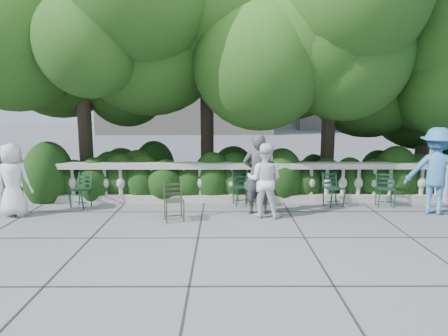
{
  "coord_description": "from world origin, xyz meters",
  "views": [
    {
      "loc": [
        -0.04,
        -8.14,
        2.5
      ],
      "look_at": [
        0.0,
        1.0,
        1.0
      ],
      "focal_mm": 32.0,
      "sensor_mm": 36.0,
      "label": 1
    }
  ],
  "objects_px": {
    "chair_c": "(244,206)",
    "person_businessman": "(13,180)",
    "chair_weathered": "(175,223)",
    "person_older_blue": "(436,171)",
    "chair_e": "(337,208)",
    "person_woman_grey": "(258,174)",
    "chair_b": "(77,209)",
    "chair_d": "(253,207)",
    "chair_f": "(386,208)",
    "person_casual_man": "(264,180)"
  },
  "relations": [
    {
      "from": "chair_f",
      "to": "chair_weathered",
      "type": "bearing_deg",
      "value": -157.65
    },
    {
      "from": "chair_c",
      "to": "chair_e",
      "type": "xyz_separation_m",
      "value": [
        2.23,
        -0.17,
        0.0
      ]
    },
    {
      "from": "person_woman_grey",
      "to": "person_casual_man",
      "type": "distance_m",
      "value": 0.3
    },
    {
      "from": "person_woman_grey",
      "to": "person_older_blue",
      "type": "xyz_separation_m",
      "value": [
        4.01,
        -0.01,
        0.07
      ]
    },
    {
      "from": "chair_f",
      "to": "person_casual_man",
      "type": "relative_size",
      "value": 0.51
    },
    {
      "from": "chair_b",
      "to": "person_businessman",
      "type": "height_order",
      "value": "person_businessman"
    },
    {
      "from": "chair_b",
      "to": "person_older_blue",
      "type": "height_order",
      "value": "person_older_blue"
    },
    {
      "from": "chair_weathered",
      "to": "person_older_blue",
      "type": "height_order",
      "value": "person_older_blue"
    },
    {
      "from": "chair_d",
      "to": "person_older_blue",
      "type": "bearing_deg",
      "value": 0.35
    },
    {
      "from": "chair_weathered",
      "to": "person_older_blue",
      "type": "bearing_deg",
      "value": -7.62
    },
    {
      "from": "chair_b",
      "to": "chair_c",
      "type": "height_order",
      "value": "same"
    },
    {
      "from": "chair_c",
      "to": "person_businessman",
      "type": "relative_size",
      "value": 0.52
    },
    {
      "from": "chair_f",
      "to": "chair_weathered",
      "type": "height_order",
      "value": "same"
    },
    {
      "from": "chair_b",
      "to": "person_businessman",
      "type": "xyz_separation_m",
      "value": [
        -1.16,
        -0.59,
        0.82
      ]
    },
    {
      "from": "chair_e",
      "to": "person_woman_grey",
      "type": "bearing_deg",
      "value": 174.33
    },
    {
      "from": "chair_c",
      "to": "person_casual_man",
      "type": "bearing_deg",
      "value": -79.08
    },
    {
      "from": "person_casual_man",
      "to": "person_businessman",
      "type": "bearing_deg",
      "value": 15.62
    },
    {
      "from": "chair_c",
      "to": "chair_weathered",
      "type": "bearing_deg",
      "value": -151.58
    },
    {
      "from": "chair_b",
      "to": "person_woman_grey",
      "type": "height_order",
      "value": "person_woman_grey"
    },
    {
      "from": "chair_c",
      "to": "person_older_blue",
      "type": "height_order",
      "value": "person_older_blue"
    },
    {
      "from": "person_woman_grey",
      "to": "person_casual_man",
      "type": "relative_size",
      "value": 1.11
    },
    {
      "from": "person_businessman",
      "to": "person_woman_grey",
      "type": "relative_size",
      "value": 0.9
    },
    {
      "from": "chair_c",
      "to": "person_older_blue",
      "type": "relative_size",
      "value": 0.43
    },
    {
      "from": "chair_c",
      "to": "chair_f",
      "type": "height_order",
      "value": "same"
    },
    {
      "from": "chair_e",
      "to": "chair_weathered",
      "type": "xyz_separation_m",
      "value": [
        -3.75,
        -1.21,
        0.0
      ]
    },
    {
      "from": "chair_c",
      "to": "person_woman_grey",
      "type": "xyz_separation_m",
      "value": [
        0.28,
        -0.63,
        0.91
      ]
    },
    {
      "from": "person_older_blue",
      "to": "chair_d",
      "type": "bearing_deg",
      "value": 13.77
    },
    {
      "from": "chair_e",
      "to": "chair_b",
      "type": "bearing_deg",
      "value": 161.5
    },
    {
      "from": "chair_c",
      "to": "chair_weathered",
      "type": "relative_size",
      "value": 1.0
    },
    {
      "from": "chair_d",
      "to": "person_businessman",
      "type": "relative_size",
      "value": 0.52
    },
    {
      "from": "chair_b",
      "to": "person_older_blue",
      "type": "xyz_separation_m",
      "value": [
        8.27,
        -0.42,
        0.98
      ]
    },
    {
      "from": "chair_c",
      "to": "person_businessman",
      "type": "distance_m",
      "value": 5.27
    },
    {
      "from": "chair_e",
      "to": "chair_c",
      "type": "bearing_deg",
      "value": 156.73
    },
    {
      "from": "person_businessman",
      "to": "chair_b",
      "type": "bearing_deg",
      "value": -145.32
    },
    {
      "from": "chair_e",
      "to": "person_woman_grey",
      "type": "height_order",
      "value": "person_woman_grey"
    },
    {
      "from": "chair_c",
      "to": "chair_d",
      "type": "bearing_deg",
      "value": -42.67
    },
    {
      "from": "chair_e",
      "to": "chair_f",
      "type": "height_order",
      "value": "same"
    },
    {
      "from": "chair_e",
      "to": "person_older_blue",
      "type": "height_order",
      "value": "person_older_blue"
    },
    {
      "from": "person_businessman",
      "to": "chair_weathered",
      "type": "bearing_deg",
      "value": 178.91
    },
    {
      "from": "chair_e",
      "to": "chair_f",
      "type": "relative_size",
      "value": 1.0
    },
    {
      "from": "person_woman_grey",
      "to": "chair_b",
      "type": "bearing_deg",
      "value": 1.58
    },
    {
      "from": "chair_d",
      "to": "person_casual_man",
      "type": "xyz_separation_m",
      "value": [
        0.18,
        -0.75,
        0.82
      ]
    },
    {
      "from": "chair_weathered",
      "to": "person_older_blue",
      "type": "xyz_separation_m",
      "value": [
        5.8,
        0.73,
        0.98
      ]
    },
    {
      "from": "chair_b",
      "to": "chair_c",
      "type": "distance_m",
      "value": 3.99
    },
    {
      "from": "chair_c",
      "to": "chair_weathered",
      "type": "distance_m",
      "value": 2.04
    },
    {
      "from": "chair_b",
      "to": "chair_e",
      "type": "height_order",
      "value": "same"
    },
    {
      "from": "chair_e",
      "to": "person_older_blue",
      "type": "relative_size",
      "value": 0.43
    },
    {
      "from": "chair_d",
      "to": "chair_e",
      "type": "height_order",
      "value": "same"
    },
    {
      "from": "chair_weathered",
      "to": "person_casual_man",
      "type": "bearing_deg",
      "value": -0.4
    },
    {
      "from": "chair_b",
      "to": "chair_f",
      "type": "relative_size",
      "value": 1.0
    }
  ]
}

